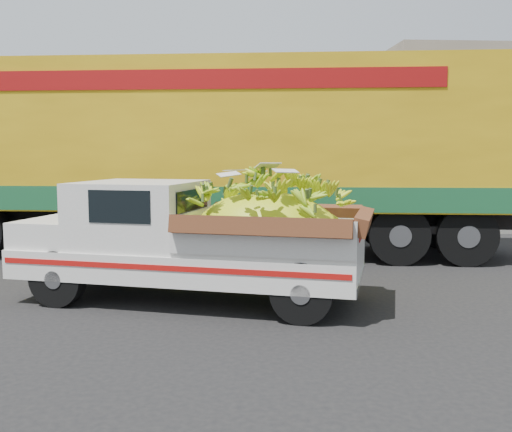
{
  "coord_description": "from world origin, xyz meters",
  "views": [
    {
      "loc": [
        0.57,
        -7.6,
        2.03
      ],
      "look_at": [
        1.08,
        0.45,
        1.15
      ],
      "focal_mm": 40.0,
      "sensor_mm": 36.0,
      "label": 1
    }
  ],
  "objects": [
    {
      "name": "ground",
      "position": [
        0.0,
        0.0,
        0.0
      ],
      "size": [
        100.0,
        100.0,
        0.0
      ],
      "primitive_type": "plane",
      "color": "black",
      "rests_on": "ground"
    },
    {
      "name": "curb",
      "position": [
        0.0,
        6.45,
        0.07
      ],
      "size": [
        60.0,
        0.25,
        0.15
      ],
      "primitive_type": "cube",
      "color": "gray",
      "rests_on": "ground"
    },
    {
      "name": "sidewalk",
      "position": [
        0.0,
        8.55,
        0.07
      ],
      "size": [
        60.0,
        4.0,
        0.14
      ],
      "primitive_type": "cube",
      "color": "gray",
      "rests_on": "ground"
    },
    {
      "name": "pickup_truck",
      "position": [
        0.49,
        0.1,
        0.88
      ],
      "size": [
        4.98,
        3.03,
        1.64
      ],
      "rotation": [
        0.0,
        0.0,
        -0.3
      ],
      "color": "black",
      "rests_on": "ground"
    },
    {
      "name": "semi_trailer",
      "position": [
        0.53,
        3.99,
        2.12
      ],
      "size": [
        12.05,
        4.12,
        3.8
      ],
      "rotation": [
        0.0,
        0.0,
        -0.14
      ],
      "color": "black",
      "rests_on": "ground"
    }
  ]
}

